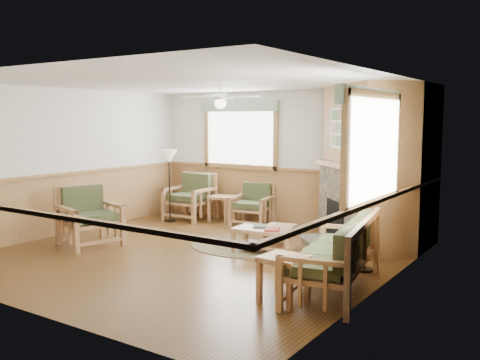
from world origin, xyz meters
The scene contains 24 objects.
floor centered at (0.00, 0.00, -0.01)m, with size 6.00×6.00×0.01m, color #4D3215.
ceiling centered at (0.00, 0.00, 2.70)m, with size 6.00×6.00×0.01m, color white.
wall_back centered at (0.00, 3.00, 1.35)m, with size 6.00×0.02×2.70m, color silver.
wall_front centered at (0.00, -3.00, 1.35)m, with size 6.00×0.02×2.70m, color silver.
wall_left centered at (-3.00, 0.00, 1.35)m, with size 0.02×6.00×2.70m, color silver.
wall_right centered at (3.00, 0.00, 1.35)m, with size 0.02×6.00×2.70m, color silver.
wainscot centered at (0.00, 0.00, 0.55)m, with size 6.00×6.00×1.10m, color #9E7241, non-canonical shape.
fireplace centered at (2.05, 2.05, 1.35)m, with size 2.20×2.20×2.70m, color #9E7241, non-canonical shape.
window_back centered at (-1.10, 2.96, 2.53)m, with size 1.90×0.16×1.50m, color white, non-canonical shape.
window_right centered at (2.96, -0.20, 2.53)m, with size 0.16×1.90×1.50m, color white, non-canonical shape.
ceiling_fan centered at (0.30, 0.30, 2.66)m, with size 1.24×1.24×0.36m, color white, non-canonical shape.
sofa centered at (2.55, -0.43, 0.46)m, with size 0.82×2.01×0.92m, color #A5774D, non-canonical shape.
armchair_back_left centered at (-1.98, 2.33, 0.48)m, with size 0.86×0.86×0.97m, color #A5774D, non-canonical shape.
armchair_back_right centered at (-0.53, 2.55, 0.42)m, with size 0.74×0.74×0.83m, color #A5774D, non-canonical shape.
armchair_left centered at (-1.88, -0.47, 0.50)m, with size 0.89×0.89×1.00m, color #A5774D, non-canonical shape.
coffee_table centered at (0.90, 0.69, 0.20)m, with size 1.01×0.51×0.40m, color #A5774D, non-canonical shape.
end_table_chairs centered at (-1.29, 2.55, 0.26)m, with size 0.47×0.45×0.53m, color #A5774D, non-canonical shape.
end_table_sofa centered at (2.24, -1.14, 0.28)m, with size 0.49×0.48×0.55m, color #A5774D, non-canonical shape.
footstool centered at (0.94, 1.09, 0.20)m, with size 0.46×0.46×0.40m, color #A5774D, non-canonical shape.
braided_rug centered at (0.34, 0.69, 0.01)m, with size 1.66×1.66×0.01m, color brown.
floor_lamp_left centered at (-2.16, 1.89, 0.76)m, with size 0.35×0.35×1.51m, color black, non-canonical shape.
floor_lamp_right centered at (2.55, 0.64, 0.85)m, with size 0.39×0.39×1.70m, color black, non-canonical shape.
book_red centered at (1.05, 0.64, 0.43)m, with size 0.22×0.30×0.03m, color maroon.
book_dark centered at (0.75, 0.76, 0.43)m, with size 0.20×0.27×0.03m, color #252620.
Camera 1 is at (5.18, -6.47, 2.14)m, focal length 40.00 mm.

